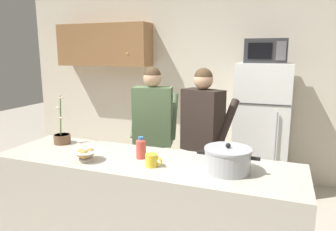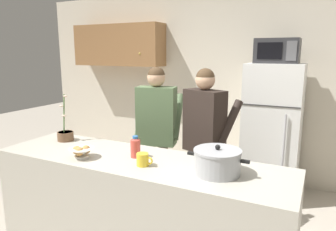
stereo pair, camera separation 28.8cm
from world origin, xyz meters
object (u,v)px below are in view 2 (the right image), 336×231
object	(u,v)px
potted_orchid	(65,134)
refrigerator	(272,131)
person_near_pot	(157,124)
cooking_pot	(217,162)
microwave	(277,51)
bread_bowl	(81,152)
coffee_mug	(143,160)
person_by_sink	(205,131)
bottle_near_edge	(135,147)

from	to	relation	value
potted_orchid	refrigerator	bearing A→B (deg)	45.79
person_near_pot	cooking_pot	xyz separation A→B (m)	(0.94, -0.86, 0.01)
microwave	refrigerator	bearing A→B (deg)	90.07
refrigerator	cooking_pot	bearing A→B (deg)	-93.44
bread_bowl	potted_orchid	distance (m)	0.58
refrigerator	coffee_mug	size ratio (longest dim) A/B	12.39
person_by_sink	cooking_pot	xyz separation A→B (m)	(0.39, -0.83, 0.01)
microwave	coffee_mug	world-z (taller)	microwave
person_near_pot	cooking_pot	distance (m)	1.28
refrigerator	bread_bowl	distance (m)	2.35
person_near_pot	coffee_mug	xyz separation A→B (m)	(0.40, -0.96, -0.03)
person_by_sink	bottle_near_edge	distance (m)	0.85
bread_bowl	bottle_near_edge	bearing A→B (deg)	29.09
refrigerator	potted_orchid	size ratio (longest dim) A/B	3.66
person_by_sink	bread_bowl	xyz separation A→B (m)	(-0.68, -1.00, -0.02)
coffee_mug	bread_bowl	world-z (taller)	bread_bowl
refrigerator	bread_bowl	xyz separation A→B (m)	(-1.18, -2.03, 0.16)
refrigerator	coffee_mug	xyz separation A→B (m)	(-0.65, -1.96, 0.16)
person_by_sink	bottle_near_edge	world-z (taller)	person_by_sink
cooking_pot	bottle_near_edge	xyz separation A→B (m)	(-0.69, 0.04, -0.00)
refrigerator	person_by_sink	bearing A→B (deg)	-116.05
refrigerator	person_near_pot	bearing A→B (deg)	-136.57
refrigerator	bread_bowl	bearing A→B (deg)	-120.17
cooking_pot	potted_orchid	bearing A→B (deg)	174.29
microwave	bottle_near_edge	bearing A→B (deg)	-114.09
coffee_mug	potted_orchid	world-z (taller)	potted_orchid
person_by_sink	bottle_near_edge	xyz separation A→B (m)	(-0.30, -0.79, 0.01)
person_near_pot	bottle_near_edge	size ratio (longest dim) A/B	9.16
refrigerator	bottle_near_edge	bearing A→B (deg)	-113.83
microwave	person_by_sink	distance (m)	1.36
refrigerator	coffee_mug	world-z (taller)	refrigerator
coffee_mug	bread_bowl	size ratio (longest dim) A/B	0.65
person_near_pot	person_by_sink	world-z (taller)	same
refrigerator	bread_bowl	size ratio (longest dim) A/B	8.05
person_near_pot	potted_orchid	distance (m)	0.93
person_by_sink	bread_bowl	bearing A→B (deg)	-124.06
coffee_mug	bread_bowl	xyz separation A→B (m)	(-0.53, -0.07, 0.00)
bottle_near_edge	person_by_sink	bearing A→B (deg)	69.17
refrigerator	potted_orchid	bearing A→B (deg)	-134.21
coffee_mug	person_by_sink	bearing A→B (deg)	80.97
person_by_sink	bottle_near_edge	bearing A→B (deg)	-110.83
person_by_sink	potted_orchid	xyz separation A→B (m)	(-1.16, -0.68, -0.01)
coffee_mug	refrigerator	bearing A→B (deg)	71.65
microwave	bread_bowl	bearing A→B (deg)	-120.44
coffee_mug	microwave	bearing A→B (deg)	71.45
microwave	coffee_mug	xyz separation A→B (m)	(-0.65, -1.94, -0.80)
cooking_pot	potted_orchid	size ratio (longest dim) A/B	0.99
bread_bowl	refrigerator	bearing A→B (deg)	59.83
microwave	potted_orchid	size ratio (longest dim) A/B	1.08
bread_bowl	bottle_near_edge	size ratio (longest dim) A/B	1.15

